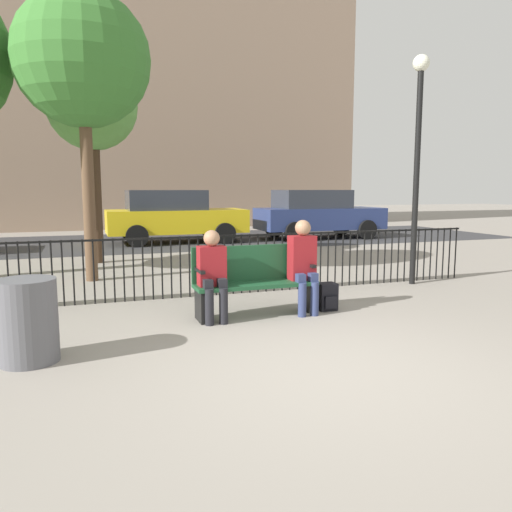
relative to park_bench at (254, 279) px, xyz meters
name	(u,v)px	position (x,y,z in m)	size (l,w,h in m)	color
ground_plane	(331,371)	(0.00, -2.18, -0.49)	(80.00, 80.00, 0.00)	gray
park_bench	(254,279)	(0.00, 0.00, 0.00)	(1.62, 0.45, 0.92)	#194728
seated_person_0	(213,271)	(-0.59, -0.13, 0.16)	(0.34, 0.39, 1.16)	black
seated_person_1	(303,262)	(0.65, -0.12, 0.21)	(0.34, 0.39, 1.26)	navy
backpack	(327,297)	(1.04, -0.08, -0.31)	(0.25, 0.25, 0.38)	black
fence_railing	(225,260)	(-0.02, 1.37, 0.07)	(9.01, 0.03, 0.95)	black
tree_0	(92,107)	(-1.79, 5.63, 2.94)	(1.95, 1.95, 4.45)	#422D1E
tree_2	(83,60)	(-1.98, 3.33, 3.37)	(2.33, 2.33, 5.05)	brown
lamp_post	(418,136)	(3.35, 1.14, 2.05)	(0.28, 0.28, 3.88)	black
street_surface	(153,241)	(0.00, 9.82, -0.49)	(24.00, 6.00, 0.01)	#333335
parked_car_0	(174,215)	(0.57, 9.23, 0.35)	(4.20, 1.94, 1.62)	yellow
parked_car_1	(317,213)	(5.37, 9.02, 0.35)	(4.20, 1.94, 1.62)	navy
building_facade	(125,84)	(0.00, 17.82, 5.83)	(20.00, 6.00, 12.64)	gray
trash_bin	(28,321)	(-2.65, -1.00, -0.08)	(0.56, 0.56, 0.81)	#56565B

